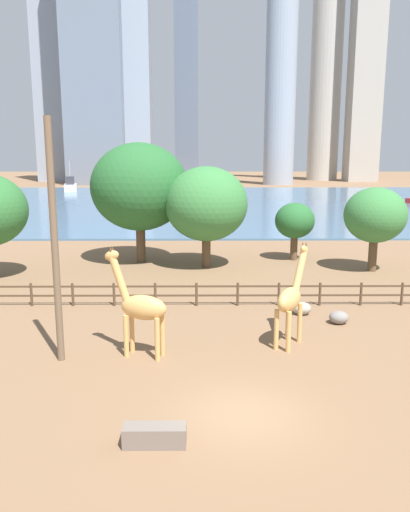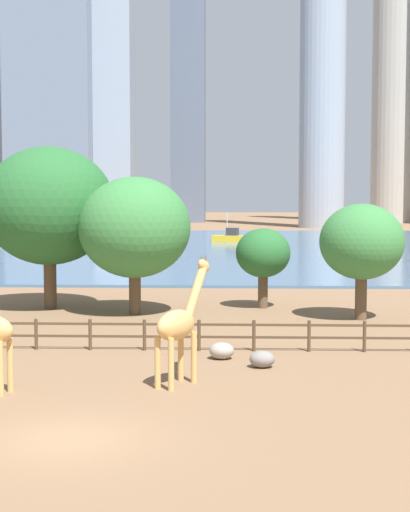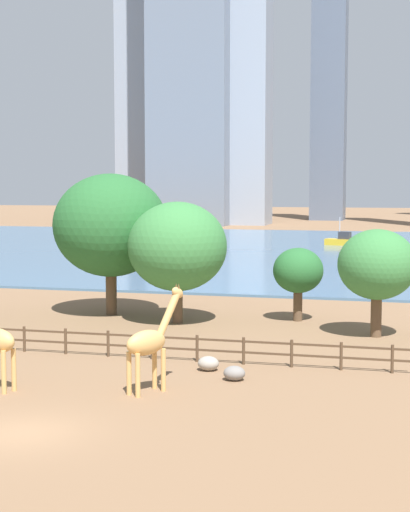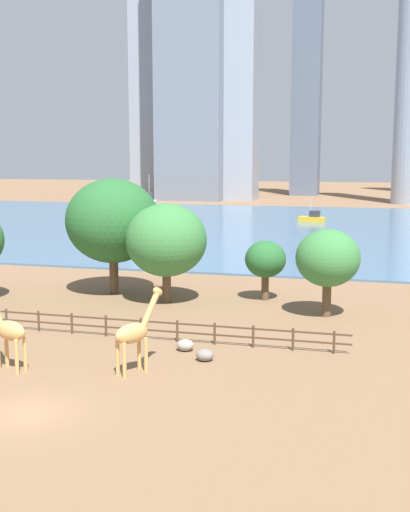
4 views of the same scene
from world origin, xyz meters
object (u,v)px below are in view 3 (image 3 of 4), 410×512
(boulder_by_pole, at_px, (234,373))
(boat_sailboat, at_px, (342,241))
(tree_left_small, at_px, (377,265))
(tree_right_small, at_px, (111,226))
(tree_left_large, at_px, (298,271))
(boulder_near_fence, at_px, (208,363))
(boat_ferry, at_px, (141,226))
(tree_right_tall, at_px, (177,247))
(giraffe_companion, at_px, (150,342))

(boulder_by_pole, relative_size, boat_sailboat, 0.21)
(tree_left_small, relative_size, tree_right_small, 0.66)
(tree_left_large, bearing_deg, tree_left_small, -39.25)
(boulder_near_fence, xyz_separation_m, tree_left_large, (2.14, 14.18, 2.80))
(boat_sailboat, bearing_deg, boat_ferry, -12.07)
(boat_sailboat, bearing_deg, tree_right_tall, 103.23)
(boulder_near_fence, relative_size, boat_sailboat, 0.21)
(boulder_by_pole, bearing_deg, boat_ferry, 111.50)
(tree_left_large, bearing_deg, tree_right_tall, -159.22)
(tree_right_tall, bearing_deg, tree_left_small, -6.52)
(boulder_by_pole, relative_size, tree_left_small, 0.16)
(giraffe_companion, bearing_deg, tree_right_small, 56.35)
(giraffe_companion, xyz_separation_m, tree_left_small, (8.47, 14.38, 1.95))
(tree_left_large, relative_size, tree_right_tall, 0.61)
(boulder_near_fence, relative_size, boat_ferry, 0.12)
(boulder_by_pole, distance_m, boat_sailboat, 76.40)
(tree_left_large, bearing_deg, boulder_by_pole, -92.18)
(boat_ferry, bearing_deg, giraffe_companion, -174.19)
(giraffe_companion, height_order, tree_left_small, tree_left_small)
(boat_ferry, bearing_deg, boat_sailboat, -133.25)
(boat_ferry, distance_m, boat_sailboat, 42.07)
(giraffe_companion, height_order, boulder_by_pole, giraffe_companion)
(giraffe_companion, height_order, tree_left_large, tree_left_large)
(tree_left_small, bearing_deg, tree_right_small, 168.94)
(tree_right_small, bearing_deg, boat_ferry, 108.02)
(boulder_near_fence, xyz_separation_m, tree_right_small, (-10.00, 13.48, 5.52))
(boulder_near_fence, xyz_separation_m, tree_left_small, (7.08, 10.14, 3.71))
(tree_right_small, bearing_deg, boulder_near_fence, -53.42)
(tree_right_small, bearing_deg, boulder_by_pole, -52.33)
(tree_right_small, distance_m, boat_ferry, 86.54)
(tree_left_large, bearing_deg, giraffe_companion, -100.84)
(boat_ferry, bearing_deg, boulder_by_pole, -172.17)
(boulder_by_pole, height_order, tree_left_large, tree_left_large)
(giraffe_companion, distance_m, tree_right_tall, 16.35)
(boat_ferry, bearing_deg, tree_right_small, -175.65)
(boulder_by_pole, height_order, tree_right_tall, tree_right_tall)
(giraffe_companion, distance_m, boulder_by_pole, 4.40)
(boulder_by_pole, relative_size, tree_right_small, 0.10)
(boulder_near_fence, height_order, tree_left_small, tree_left_small)
(boulder_near_fence, height_order, boat_sailboat, boat_sailboat)
(tree_left_large, xyz_separation_m, tree_left_small, (4.94, -4.04, 0.91))
(boulder_by_pole, distance_m, tree_left_large, 15.91)
(boat_ferry, bearing_deg, tree_right_tall, -172.95)
(boulder_by_pole, bearing_deg, tree_left_large, 87.82)
(tree_right_tall, relative_size, tree_right_small, 0.81)
(boat_ferry, relative_size, boat_sailboat, 1.81)
(tree_left_small, bearing_deg, giraffe_companion, -120.50)
(boat_ferry, bearing_deg, boulder_near_fence, -172.67)
(giraffe_companion, relative_size, boat_sailboat, 0.95)
(tree_left_large, xyz_separation_m, tree_right_tall, (-7.04, -2.67, 1.59))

